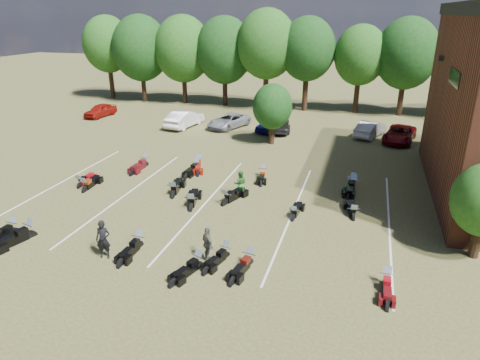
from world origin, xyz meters
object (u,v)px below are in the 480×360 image
at_px(car_4, 271,124).
at_px(motorcycle_0, 14,234).
at_px(car_0, 100,110).
at_px(person_grey, 208,244).
at_px(person_black, 103,239).
at_px(motorcycle_7, 80,187).
at_px(person_green, 240,184).
at_px(motorcycle_14, 146,166).
at_px(motorcycle_3, 225,258).

bearing_deg(car_4, motorcycle_0, -93.27).
xyz_separation_m(car_0, motorcycle_0, (10.41, -23.13, -0.66)).
bearing_deg(car_4, person_grey, -68.60).
relative_size(person_black, motorcycle_7, 0.85).
height_order(person_green, motorcycle_14, person_green).
height_order(motorcycle_3, motorcycle_14, motorcycle_14).
bearing_deg(car_0, car_4, 6.18).
bearing_deg(car_4, motorcycle_7, -101.21).
xyz_separation_m(car_4, person_black, (-2.27, -23.23, 0.23)).
xyz_separation_m(person_grey, motorcycle_14, (-8.56, 10.15, -0.81)).
height_order(car_0, motorcycle_14, car_0).
height_order(person_black, motorcycle_3, person_black).
bearing_deg(car_4, person_green, -68.41).
xyz_separation_m(person_grey, motorcycle_7, (-10.62, 5.57, -0.81)).
height_order(motorcycle_3, motorcycle_7, motorcycle_7).
bearing_deg(person_grey, person_green, -39.78).
xyz_separation_m(person_green, motorcycle_0, (-9.35, -7.63, -0.80)).
height_order(motorcycle_0, motorcycle_3, motorcycle_0).
distance_m(person_grey, motorcycle_0, 10.06).
relative_size(person_green, motorcycle_3, 0.80).
bearing_deg(motorcycle_3, person_black, -148.53).
xyz_separation_m(car_0, car_4, (18.19, -0.45, 0.00)).
relative_size(person_grey, motorcycle_14, 0.67).
bearing_deg(person_green, motorcycle_7, -7.51).
height_order(car_4, person_grey, person_grey).
height_order(car_0, person_green, person_green).
xyz_separation_m(motorcycle_7, motorcycle_14, (2.06, 4.58, 0.00)).
height_order(person_black, motorcycle_7, person_black).
height_order(person_black, motorcycle_0, person_black).
relative_size(motorcycle_0, motorcycle_3, 1.15).
relative_size(car_4, motorcycle_7, 1.86).
distance_m(car_0, person_green, 25.11).
relative_size(person_grey, motorcycle_0, 0.71).
relative_size(car_4, person_grey, 2.41).
bearing_deg(person_black, person_grey, 0.85).
xyz_separation_m(person_black, person_grey, (4.49, 1.09, -0.08)).
bearing_deg(person_black, motorcycle_0, 161.49).
distance_m(motorcycle_0, motorcycle_7, 6.15).
distance_m(car_4, motorcycle_3, 21.95).
xyz_separation_m(motorcycle_0, motorcycle_3, (10.67, 0.94, 0.00)).
bearing_deg(car_0, person_green, -30.54).
distance_m(person_green, motorcycle_7, 10.10).
bearing_deg(person_green, car_4, -100.26).
bearing_deg(person_black, car_4, 71.59).
distance_m(person_green, motorcycle_14, 8.51).
relative_size(car_0, motorcycle_14, 1.60).
bearing_deg(motorcycle_0, car_0, 115.91).
bearing_deg(car_0, motorcycle_3, -38.90).
xyz_separation_m(car_4, motorcycle_3, (2.88, -21.75, -0.66)).
xyz_separation_m(person_black, motorcycle_0, (-5.52, 0.55, -0.89)).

